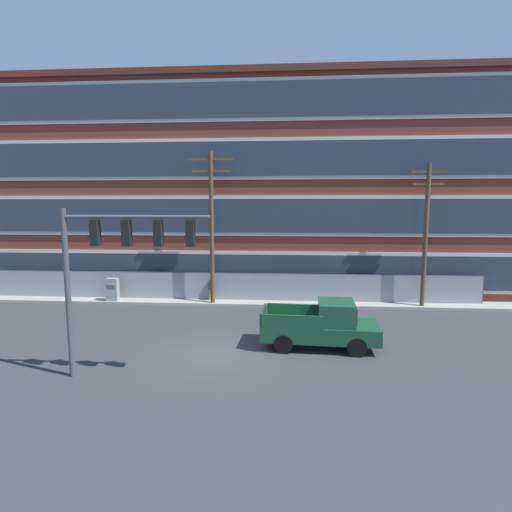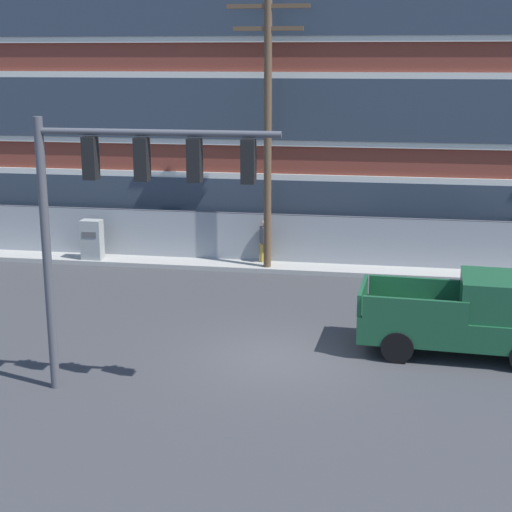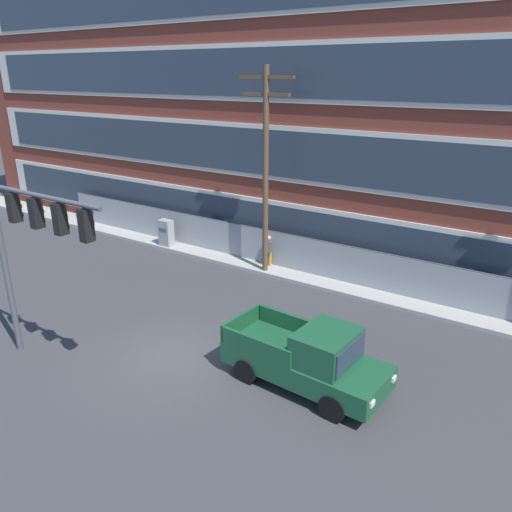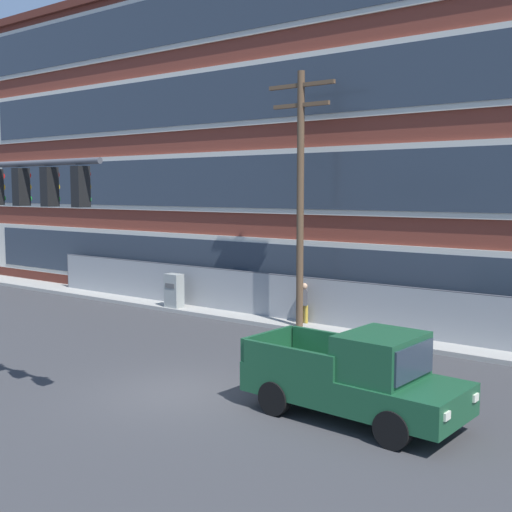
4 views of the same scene
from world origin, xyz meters
name	(u,v)px [view 2 (image 2 of 4)]	position (x,y,z in m)	size (l,w,h in m)	color
ground_plane	(277,357)	(0.00, 0.00, 0.00)	(160.00, 160.00, 0.00)	#38383A
sidewalk_building_side	(311,267)	(0.00, 8.59, 0.08)	(80.00, 1.78, 0.16)	#9E9B93
brick_mill_building	(275,56)	(-2.11, 14.17, 7.35)	(47.49, 9.98, 14.67)	brown
chain_link_fence	(296,240)	(-0.58, 8.86, 0.97)	(31.52, 0.06, 1.90)	gray
traffic_signal_mast	(122,192)	(-2.96, -2.66, 4.55)	(5.26, 0.43, 6.11)	#4C4C51
pickup_truck_dark_green	(466,318)	(4.66, 1.02, 0.97)	(5.21, 2.36, 2.07)	#194C2D
utility_pole_near_corner	(268,121)	(-1.48, 8.04, 5.23)	(2.74, 0.26, 9.42)	brown
electrical_cabinet	(92,242)	(-7.93, 8.06, 0.80)	(0.75, 0.52, 1.61)	#939993
pedestrian_near_cabinet	(265,240)	(-1.67, 8.65, 0.97)	(0.40, 0.47, 1.69)	#B7932D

